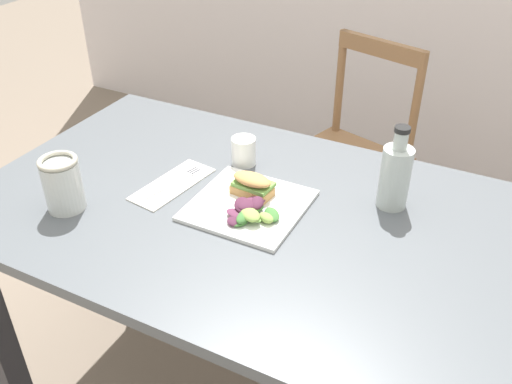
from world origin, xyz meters
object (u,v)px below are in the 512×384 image
(dining_table, at_px, (257,249))
(plate_lunch, at_px, (249,205))
(mason_jar_iced_tea, at_px, (63,186))
(cup_extra_side, at_px, (244,151))
(sandwich_half_front, at_px, (252,185))
(bottle_cold_brew, at_px, (395,179))
(fork_on_napkin, at_px, (177,180))
(chair_wooden_far, at_px, (349,156))

(dining_table, bearing_deg, plate_lunch, 166.38)
(mason_jar_iced_tea, bearing_deg, cup_extra_side, 53.45)
(dining_table, distance_m, sandwich_half_front, 0.17)
(plate_lunch, height_order, bottle_cold_brew, bottle_cold_brew)
(sandwich_half_front, height_order, cup_extra_side, cup_extra_side)
(sandwich_half_front, relative_size, fork_on_napkin, 0.58)
(bottle_cold_brew, bearing_deg, dining_table, -147.99)
(plate_lunch, xyz_separation_m, cup_extra_side, (-0.11, 0.18, 0.03))
(dining_table, distance_m, bottle_cold_brew, 0.38)
(plate_lunch, relative_size, bottle_cold_brew, 1.25)
(sandwich_half_front, distance_m, bottle_cold_brew, 0.34)
(sandwich_half_front, distance_m, fork_on_napkin, 0.21)
(mason_jar_iced_tea, relative_size, cup_extra_side, 1.76)
(mason_jar_iced_tea, distance_m, cup_extra_side, 0.48)
(sandwich_half_front, distance_m, mason_jar_iced_tea, 0.45)
(chair_wooden_far, height_order, mason_jar_iced_tea, mason_jar_iced_tea)
(plate_lunch, xyz_separation_m, fork_on_napkin, (-0.22, 0.02, 0.00))
(fork_on_napkin, xyz_separation_m, cup_extra_side, (0.11, 0.16, 0.03))
(bottle_cold_brew, relative_size, cup_extra_side, 2.74)
(plate_lunch, height_order, sandwich_half_front, sandwich_half_front)
(dining_table, height_order, sandwich_half_front, sandwich_half_front)
(chair_wooden_far, bearing_deg, bottle_cold_brew, -65.11)
(mason_jar_iced_tea, bearing_deg, bottle_cold_brew, 28.04)
(fork_on_napkin, bearing_deg, sandwich_half_front, 7.07)
(sandwich_half_front, bearing_deg, cup_extra_side, 125.63)
(fork_on_napkin, relative_size, bottle_cold_brew, 0.87)
(dining_table, distance_m, chair_wooden_far, 0.87)
(fork_on_napkin, relative_size, cup_extra_side, 2.38)
(bottle_cold_brew, bearing_deg, fork_on_napkin, -163.74)
(plate_lunch, bearing_deg, bottle_cold_brew, 28.77)
(bottle_cold_brew, bearing_deg, mason_jar_iced_tea, -151.96)
(dining_table, distance_m, mason_jar_iced_tea, 0.50)
(fork_on_napkin, relative_size, mason_jar_iced_tea, 1.35)
(chair_wooden_far, relative_size, plate_lunch, 3.28)
(plate_lunch, height_order, cup_extra_side, cup_extra_side)
(dining_table, distance_m, fork_on_napkin, 0.28)
(cup_extra_side, bearing_deg, dining_table, -53.68)
(dining_table, bearing_deg, sandwich_half_front, 128.24)
(dining_table, bearing_deg, mason_jar_iced_tea, -154.78)
(dining_table, bearing_deg, bottle_cold_brew, 32.01)
(dining_table, relative_size, fork_on_napkin, 7.72)
(fork_on_napkin, height_order, bottle_cold_brew, bottle_cold_brew)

